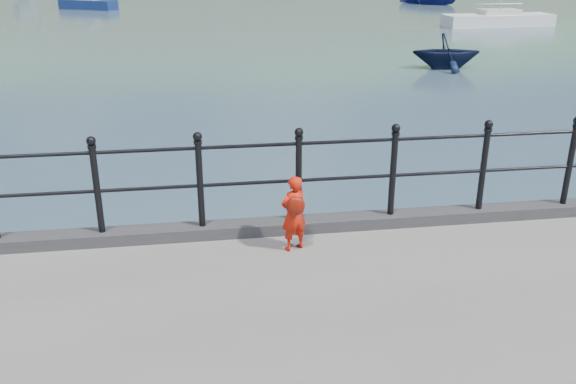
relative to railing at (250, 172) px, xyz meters
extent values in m
plane|color=#2D4251|center=(0.00, 0.15, -1.82)|extent=(600.00, 600.00, 0.00)
cube|color=#28282B|center=(0.00, 0.00, -0.75)|extent=(60.00, 0.30, 0.15)
cylinder|color=black|center=(0.00, 0.00, -0.15)|extent=(18.00, 0.04, 0.04)
cylinder|color=black|center=(0.00, 0.00, 0.32)|extent=(18.00, 0.04, 0.04)
cylinder|color=black|center=(-1.80, 0.00, -0.15)|extent=(0.08, 0.08, 1.05)
sphere|color=black|center=(-1.80, 0.00, 0.47)|extent=(0.11, 0.11, 0.11)
cylinder|color=black|center=(-0.60, 0.00, -0.15)|extent=(0.08, 0.08, 1.05)
sphere|color=black|center=(-0.60, 0.00, 0.47)|extent=(0.11, 0.11, 0.11)
cylinder|color=black|center=(0.60, 0.00, -0.15)|extent=(0.08, 0.08, 1.05)
sphere|color=black|center=(0.60, 0.00, 0.47)|extent=(0.11, 0.11, 0.11)
cylinder|color=black|center=(1.80, 0.00, -0.15)|extent=(0.08, 0.08, 1.05)
sphere|color=black|center=(1.80, 0.00, 0.47)|extent=(0.11, 0.11, 0.11)
cylinder|color=black|center=(3.00, 0.00, -0.15)|extent=(0.08, 0.08, 1.05)
sphere|color=black|center=(3.00, 0.00, 0.47)|extent=(0.11, 0.11, 0.11)
cylinder|color=black|center=(4.20, 0.00, -0.15)|extent=(0.08, 0.08, 1.05)
ellipsoid|color=#333A21|center=(20.00, 195.15, -17.22)|extent=(400.00, 100.00, 88.00)
ellipsoid|color=#387026|center=(60.00, 255.15, -29.12)|extent=(600.00, 180.00, 156.00)
imported|color=red|center=(0.46, -0.50, -0.36)|extent=(0.39, 0.33, 0.92)
ellipsoid|color=red|center=(0.46, -0.63, -0.22)|extent=(0.22, 0.11, 0.23)
imported|color=black|center=(8.99, 15.72, -1.15)|extent=(2.86, 2.57, 1.35)
cube|color=navy|center=(-8.61, 44.05, -1.57)|extent=(4.67, 3.41, 0.90)
cube|color=silver|center=(17.59, 28.78, -1.57)|extent=(6.69, 2.10, 0.90)
cube|color=beige|center=(17.59, 28.78, -1.07)|extent=(2.37, 1.38, 0.50)
cylinder|color=#A5A5A8|center=(17.59, 28.78, -0.52)|extent=(2.98, 0.18, 0.06)
camera|label=1|loc=(-0.56, -6.91, 2.49)|focal=38.00mm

